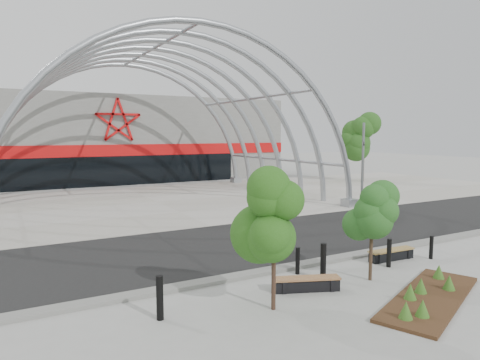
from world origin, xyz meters
name	(u,v)px	position (x,y,z in m)	size (l,w,h in m)	color
ground	(295,265)	(0.00, 0.00, 0.00)	(140.00, 140.00, 0.00)	#999994
road	(246,242)	(0.00, 3.50, 0.01)	(140.00, 7.00, 0.02)	black
forecourt	(157,202)	(0.00, 15.50, 0.02)	(60.00, 17.00, 0.04)	#A8A397
kerb	(299,265)	(0.00, -0.25, 0.06)	(60.00, 0.50, 0.12)	slate
arena_building	(101,139)	(0.00, 33.45, 3.99)	(34.00, 15.24, 8.00)	slate
vault_canopy	(157,202)	(0.00, 15.50, 0.02)	(20.80, 15.80, 20.36)	#999EA3
planting_bed	(429,295)	(1.37, -4.34, 0.12)	(5.14, 3.35, 0.52)	#2F1F13
signal_pole	(363,165)	(9.61, 6.60, 2.71)	(0.23, 0.74, 5.19)	slate
street_tree_0	(274,212)	(-2.74, -2.81, 2.59)	(1.58, 1.58, 3.60)	black
street_tree_1	(372,209)	(1.14, -2.39, 2.25)	(1.32, 1.32, 3.13)	#312519
bench_0	(307,284)	(-1.16, -2.17, 0.20)	(1.96, 1.11, 0.41)	black
bench_1	(391,255)	(3.41, -1.20, 0.19)	(1.90, 0.53, 0.39)	black
bollard_0	(160,298)	(-5.53, -1.99, 0.56)	(0.18, 0.18, 1.11)	black
bollard_1	(323,261)	(-0.10, -1.61, 0.57)	(0.18, 0.18, 1.15)	black
bollard_2	(298,261)	(-0.51, -0.83, 0.44)	(0.14, 0.14, 0.89)	black
bollard_3	(389,253)	(2.69, -1.73, 0.49)	(0.16, 0.16, 0.98)	black
bollard_4	(431,247)	(4.79, -1.80, 0.43)	(0.14, 0.14, 0.85)	black
bg_tree_1	(364,137)	(21.00, 18.00, 4.25)	(2.70, 2.70, 5.91)	#311F17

